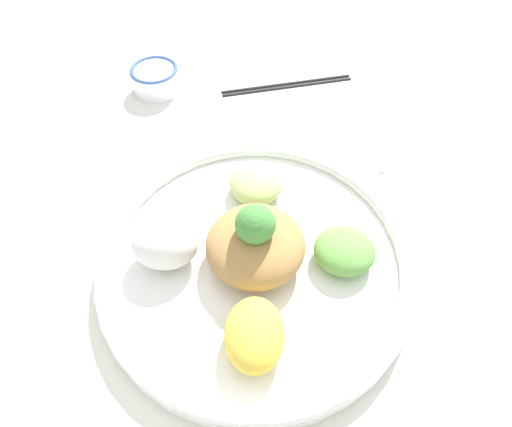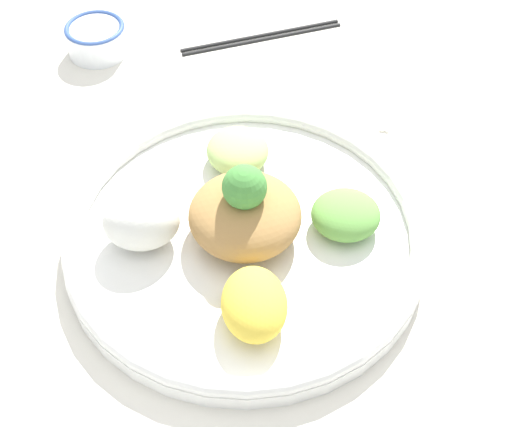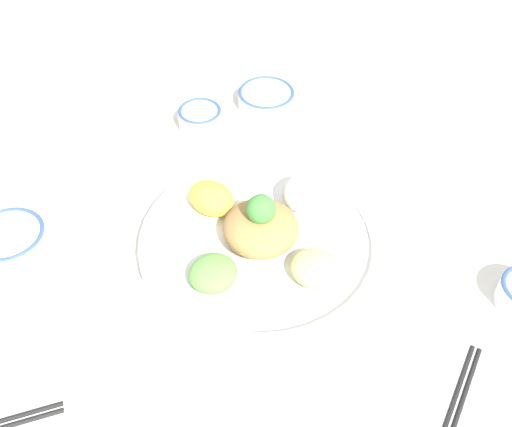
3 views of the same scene
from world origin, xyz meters
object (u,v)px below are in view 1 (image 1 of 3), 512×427
object	(u,v)px
salad_platter	(254,256)
rice_bowl_blue	(155,78)
serving_spoon_main	(385,140)
chopsticks_pair_near	(287,84)

from	to	relation	value
salad_platter	rice_bowl_blue	size ratio (longest dim) A/B	4.68
salad_platter	rice_bowl_blue	bearing A→B (deg)	-127.47
salad_platter	serving_spoon_main	size ratio (longest dim) A/B	3.42
salad_platter	chopsticks_pair_near	size ratio (longest dim) A/B	2.00
chopsticks_pair_near	serving_spoon_main	bearing A→B (deg)	-56.16
salad_platter	rice_bowl_blue	xyz separation A→B (m)	(-0.25, -0.33, -0.00)
rice_bowl_blue	chopsticks_pair_near	xyz separation A→B (m)	(-0.12, 0.21, -0.02)
rice_bowl_blue	chopsticks_pair_near	distance (m)	0.24
salad_platter	serving_spoon_main	world-z (taller)	salad_platter
chopsticks_pair_near	serving_spoon_main	distance (m)	0.21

